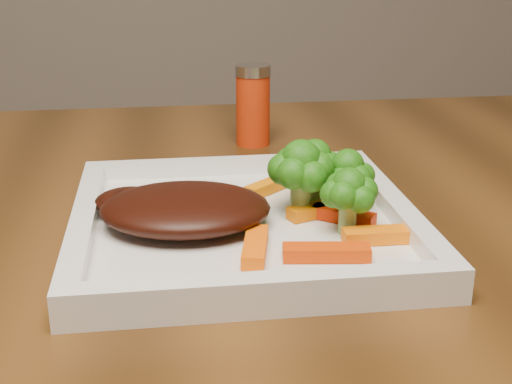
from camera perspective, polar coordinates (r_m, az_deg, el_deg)
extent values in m
cube|color=white|center=(0.58, -0.99, -2.94)|extent=(0.27, 0.27, 0.01)
ellipsoid|color=#330E07|center=(0.56, -5.68, -1.33)|extent=(0.14, 0.12, 0.03)
cube|color=#DC3903|center=(0.51, 5.65, -4.83)|extent=(0.06, 0.02, 0.01)
cube|color=#FF7104|center=(0.54, 10.20, -3.40)|extent=(0.06, 0.02, 0.01)
cube|color=#FF5E04|center=(0.52, -0.06, -4.40)|extent=(0.03, 0.06, 0.01)
cube|color=orange|center=(0.63, 7.05, 0.22)|extent=(0.07, 0.03, 0.01)
cube|color=orange|center=(0.64, 0.95, 0.45)|extent=(0.05, 0.04, 0.01)
cube|color=red|center=(0.58, 7.00, -1.89)|extent=(0.05, 0.04, 0.01)
cube|color=orange|center=(0.59, 5.05, -1.39)|extent=(0.06, 0.03, 0.01)
cylinder|color=red|center=(0.82, -0.25, 6.96)|extent=(0.05, 0.05, 0.09)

